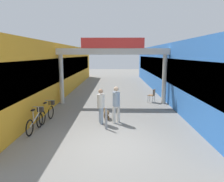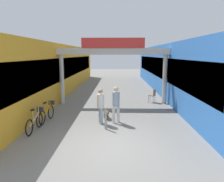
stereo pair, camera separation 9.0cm
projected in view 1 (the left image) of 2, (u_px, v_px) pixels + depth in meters
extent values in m
plane|color=gray|center=(110.00, 145.00, 7.81)|extent=(80.00, 80.00, 0.00)
cube|color=gold|center=(53.00, 69.00, 18.40)|extent=(3.00, 26.00, 3.91)
cube|color=black|center=(70.00, 67.00, 18.35)|extent=(0.04, 23.40, 1.57)
cube|color=blue|center=(174.00, 69.00, 18.25)|extent=(3.00, 26.00, 3.91)
cube|color=black|center=(157.00, 67.00, 18.24)|extent=(0.04, 23.40, 1.57)
cylinder|color=beige|center=(61.00, 79.00, 14.22)|extent=(0.28, 0.28, 3.17)
cylinder|color=beige|center=(164.00, 79.00, 14.12)|extent=(0.28, 0.28, 3.17)
cube|color=beige|center=(113.00, 51.00, 13.87)|extent=(7.40, 0.44, 0.40)
cube|color=red|center=(113.00, 43.00, 13.59)|extent=(3.96, 0.10, 0.64)
cylinder|color=silver|center=(114.00, 115.00, 10.25)|extent=(0.19, 0.19, 0.80)
cylinder|color=silver|center=(118.00, 114.00, 10.36)|extent=(0.19, 0.19, 0.80)
cylinder|color=#8C9EB2|center=(116.00, 99.00, 10.18)|extent=(0.46, 0.46, 0.66)
sphere|color=beige|center=(116.00, 89.00, 10.10)|extent=(0.31, 0.31, 0.23)
cylinder|color=#8C9EB2|center=(100.00, 115.00, 10.30)|extent=(0.18, 0.18, 0.76)
cylinder|color=#8C9EB2|center=(102.00, 116.00, 10.07)|extent=(0.18, 0.18, 0.76)
cylinder|color=silver|center=(101.00, 101.00, 10.07)|extent=(0.43, 0.43, 0.63)
sphere|color=tan|center=(101.00, 91.00, 9.99)|extent=(0.27, 0.27, 0.21)
ellipsoid|color=brown|center=(106.00, 112.00, 10.91)|extent=(0.38, 0.67, 0.25)
sphere|color=brown|center=(106.00, 109.00, 11.17)|extent=(0.25, 0.25, 0.21)
sphere|color=white|center=(106.00, 112.00, 11.09)|extent=(0.18, 0.18, 0.15)
cylinder|color=brown|center=(104.00, 116.00, 11.12)|extent=(0.08, 0.08, 0.20)
cylinder|color=brown|center=(108.00, 116.00, 11.14)|extent=(0.08, 0.08, 0.20)
cylinder|color=brown|center=(105.00, 118.00, 10.75)|extent=(0.08, 0.08, 0.20)
cylinder|color=brown|center=(109.00, 118.00, 10.78)|extent=(0.08, 0.08, 0.20)
torus|color=black|center=(40.00, 120.00, 9.60)|extent=(0.08, 0.67, 0.67)
torus|color=black|center=(30.00, 128.00, 8.60)|extent=(0.08, 0.67, 0.67)
cube|color=beige|center=(35.00, 120.00, 9.07)|extent=(0.08, 0.94, 0.34)
cylinder|color=beige|center=(33.00, 115.00, 8.92)|extent=(0.03, 0.03, 0.42)
cube|color=black|center=(33.00, 110.00, 8.88)|extent=(0.11, 0.22, 0.05)
cylinder|color=beige|center=(39.00, 112.00, 9.48)|extent=(0.03, 0.03, 0.46)
cylinder|color=gray|center=(38.00, 107.00, 9.44)|extent=(0.46, 0.05, 0.03)
cube|color=#332D28|center=(40.00, 109.00, 9.66)|extent=(0.25, 0.21, 0.20)
torus|color=black|center=(51.00, 112.00, 10.92)|extent=(0.11, 0.67, 0.67)
torus|color=black|center=(42.00, 118.00, 9.92)|extent=(0.11, 0.67, 0.67)
cube|color=gold|center=(47.00, 111.00, 10.39)|extent=(0.13, 0.94, 0.34)
cylinder|color=gold|center=(45.00, 107.00, 10.23)|extent=(0.03, 0.03, 0.42)
cube|color=black|center=(45.00, 103.00, 10.20)|extent=(0.12, 0.23, 0.05)
cylinder|color=gold|center=(50.00, 105.00, 10.80)|extent=(0.03, 0.03, 0.46)
cylinder|color=gray|center=(50.00, 100.00, 10.76)|extent=(0.46, 0.07, 0.03)
cube|color=#332D28|center=(52.00, 103.00, 10.98)|extent=(0.26, 0.22, 0.20)
cylinder|color=gray|center=(106.00, 119.00, 9.38)|extent=(0.10, 0.10, 0.88)
sphere|color=gray|center=(106.00, 109.00, 9.30)|extent=(0.10, 0.10, 0.10)
cylinder|color=gray|center=(148.00, 99.00, 14.64)|extent=(0.04, 0.04, 0.45)
cylinder|color=gray|center=(150.00, 98.00, 14.93)|extent=(0.04, 0.04, 0.45)
cylinder|color=gray|center=(153.00, 100.00, 14.47)|extent=(0.04, 0.04, 0.45)
cylinder|color=gray|center=(154.00, 99.00, 14.76)|extent=(0.04, 0.04, 0.45)
cube|color=olive|center=(151.00, 95.00, 14.66)|extent=(0.54, 0.54, 0.04)
cube|color=olive|center=(154.00, 92.00, 14.53)|extent=(0.23, 0.37, 0.40)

